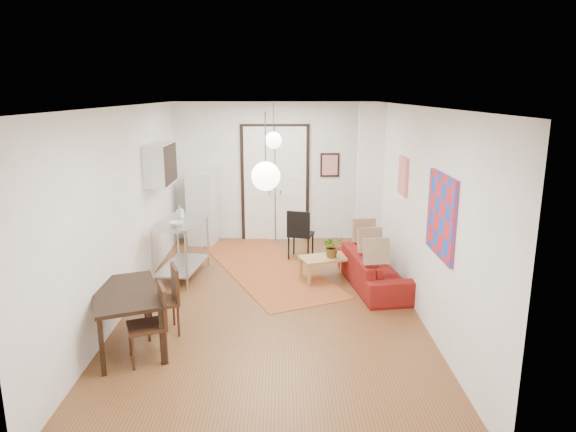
{
  "coord_description": "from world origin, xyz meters",
  "views": [
    {
      "loc": [
        0.19,
        -7.21,
        3.09
      ],
      "look_at": [
        0.25,
        0.39,
        1.25
      ],
      "focal_mm": 32.0,
      "sensor_mm": 36.0,
      "label": 1
    }
  ],
  "objects_px": {
    "fridge": "(202,208)",
    "dining_table": "(126,297)",
    "kitchen_counter": "(181,240)",
    "dining_chair_near": "(162,293)",
    "dining_chair_far": "(148,316)",
    "sofa": "(375,270)",
    "coffee_table": "(326,260)",
    "black_side_chair": "(301,228)"
  },
  "relations": [
    {
      "from": "fridge",
      "to": "dining_table",
      "type": "relative_size",
      "value": 1.0
    },
    {
      "from": "kitchen_counter",
      "to": "dining_chair_near",
      "type": "relative_size",
      "value": 1.51
    },
    {
      "from": "kitchen_counter",
      "to": "dining_chair_near",
      "type": "bearing_deg",
      "value": -78.09
    },
    {
      "from": "dining_chair_far",
      "to": "dining_table",
      "type": "bearing_deg",
      "value": -149.55
    },
    {
      "from": "sofa",
      "to": "dining_chair_near",
      "type": "relative_size",
      "value": 2.14
    },
    {
      "from": "sofa",
      "to": "fridge",
      "type": "bearing_deg",
      "value": 43.96
    },
    {
      "from": "coffee_table",
      "to": "dining_chair_near",
      "type": "distance_m",
      "value": 3.02
    },
    {
      "from": "black_side_chair",
      "to": "sofa",
      "type": "bearing_deg",
      "value": 142.65
    },
    {
      "from": "kitchen_counter",
      "to": "dining_table",
      "type": "xyz_separation_m",
      "value": [
        -0.19,
        -2.5,
        -0.0
      ]
    },
    {
      "from": "sofa",
      "to": "dining_table",
      "type": "xyz_separation_m",
      "value": [
        -3.41,
        -2.01,
        0.37
      ]
    },
    {
      "from": "sofa",
      "to": "dining_chair_near",
      "type": "height_order",
      "value": "dining_chair_near"
    },
    {
      "from": "dining_chair_near",
      "to": "dining_table",
      "type": "bearing_deg",
      "value": -58.49
    },
    {
      "from": "kitchen_counter",
      "to": "dining_table",
      "type": "height_order",
      "value": "kitchen_counter"
    },
    {
      "from": "kitchen_counter",
      "to": "fridge",
      "type": "height_order",
      "value": "fridge"
    },
    {
      "from": "dining_chair_near",
      "to": "kitchen_counter",
      "type": "bearing_deg",
      "value": 162.49
    },
    {
      "from": "fridge",
      "to": "black_side_chair",
      "type": "height_order",
      "value": "fridge"
    },
    {
      "from": "dining_table",
      "to": "black_side_chair",
      "type": "distance_m",
      "value": 4.22
    },
    {
      "from": "kitchen_counter",
      "to": "fridge",
      "type": "xyz_separation_m",
      "value": [
        0.05,
        1.99,
        0.1
      ]
    },
    {
      "from": "dining_chair_near",
      "to": "black_side_chair",
      "type": "height_order",
      "value": "black_side_chair"
    },
    {
      "from": "dining_chair_near",
      "to": "dining_chair_far",
      "type": "height_order",
      "value": "same"
    },
    {
      "from": "fridge",
      "to": "dining_table",
      "type": "distance_m",
      "value": 4.5
    },
    {
      "from": "kitchen_counter",
      "to": "dining_chair_near",
      "type": "distance_m",
      "value": 2.07
    },
    {
      "from": "fridge",
      "to": "dining_chair_near",
      "type": "xyz_separation_m",
      "value": [
        0.09,
        -4.05,
        -0.23
      ]
    },
    {
      "from": "dining_table",
      "to": "black_side_chair",
      "type": "height_order",
      "value": "black_side_chair"
    },
    {
      "from": "coffee_table",
      "to": "dining_table",
      "type": "relative_size",
      "value": 0.65
    },
    {
      "from": "kitchen_counter",
      "to": "dining_table",
      "type": "relative_size",
      "value": 0.91
    },
    {
      "from": "kitchen_counter",
      "to": "dining_chair_far",
      "type": "relative_size",
      "value": 1.51
    },
    {
      "from": "dining_chair_near",
      "to": "dining_chair_far",
      "type": "relative_size",
      "value": 1.0
    },
    {
      "from": "dining_chair_far",
      "to": "black_side_chair",
      "type": "height_order",
      "value": "black_side_chair"
    },
    {
      "from": "sofa",
      "to": "fridge",
      "type": "height_order",
      "value": "fridge"
    },
    {
      "from": "kitchen_counter",
      "to": "dining_table",
      "type": "bearing_deg",
      "value": -86.36
    },
    {
      "from": "fridge",
      "to": "dining_chair_far",
      "type": "xyz_separation_m",
      "value": [
        0.09,
        -4.75,
        -0.23
      ]
    },
    {
      "from": "dining_chair_near",
      "to": "dining_chair_far",
      "type": "xyz_separation_m",
      "value": [
        0.0,
        -0.7,
        0.0
      ]
    },
    {
      "from": "kitchen_counter",
      "to": "black_side_chair",
      "type": "xyz_separation_m",
      "value": [
        2.07,
        1.07,
        -0.09
      ]
    },
    {
      "from": "sofa",
      "to": "kitchen_counter",
      "type": "height_order",
      "value": "kitchen_counter"
    },
    {
      "from": "dining_table",
      "to": "dining_chair_near",
      "type": "distance_m",
      "value": 0.57
    },
    {
      "from": "sofa",
      "to": "dining_chair_far",
      "type": "height_order",
      "value": "dining_chair_far"
    },
    {
      "from": "sofa",
      "to": "black_side_chair",
      "type": "height_order",
      "value": "black_side_chair"
    },
    {
      "from": "kitchen_counter",
      "to": "dining_table",
      "type": "distance_m",
      "value": 2.51
    },
    {
      "from": "coffee_table",
      "to": "kitchen_counter",
      "type": "bearing_deg",
      "value": 176.77
    },
    {
      "from": "fridge",
      "to": "dining_chair_far",
      "type": "distance_m",
      "value": 4.76
    },
    {
      "from": "dining_chair_far",
      "to": "black_side_chair",
      "type": "distance_m",
      "value": 4.29
    }
  ]
}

